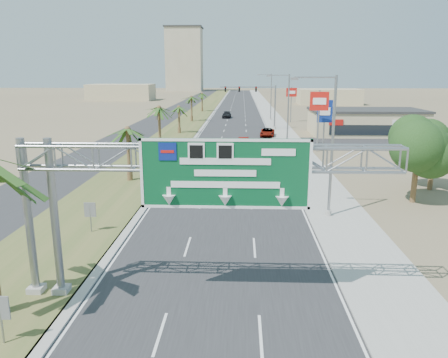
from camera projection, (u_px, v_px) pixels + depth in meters
The scene contains 29 objects.
road at pixel (237, 112), 117.31m from camera, with size 12.00×300.00×0.02m, color #28282B.
sidewalk_right at pixel (269, 112), 116.97m from camera, with size 4.00×300.00×0.10m, color #9E9B93.
median_grass at pixel (200, 111), 117.69m from camera, with size 7.00×300.00×0.12m, color #495A27.
opposing_road at pixel (175, 111), 117.98m from camera, with size 8.00×300.00×0.02m, color #28282B.
sign_gantry at pixel (189, 170), 18.76m from camera, with size 16.75×1.24×7.50m.
palm_row_b at pixel (128, 130), 40.80m from camera, with size 3.99×3.99×5.95m.
palm_row_c at pixel (159, 109), 56.15m from camera, with size 3.99×3.99×6.75m.
palm_row_d at pixel (179, 108), 73.92m from camera, with size 3.99×3.99×5.45m.
palm_row_e at pixel (191, 98), 92.21m from camera, with size 3.99×3.99×6.15m.
palm_row_f at pixel (202, 94), 116.57m from camera, with size 3.99×3.99×5.75m.
streetlight_near at pixel (329, 153), 30.48m from camera, with size 3.27×0.44×10.00m.
streetlight_mid at pixel (287, 114), 59.61m from camera, with size 3.27×0.44×10.00m.
streetlight_far at pixel (270, 99), 94.56m from camera, with size 3.27×0.44×10.00m.
signal_mast at pixel (264, 103), 79.04m from camera, with size 10.28×0.71×8.00m.
store_building at pixel (366, 123), 73.26m from camera, with size 18.00×10.00×4.00m, color #C8B987.
oak_near at pixel (418, 147), 34.10m from camera, with size 4.50×4.50×6.80m.
oak_far at pixel (434, 147), 38.04m from camera, with size 3.50×3.50×5.60m.
median_signback_a at pixel (0, 311), 16.30m from camera, with size 0.75×0.08×2.08m.
median_signback_b at pixel (90, 212), 27.98m from camera, with size 0.75×0.08×2.08m.
tower_distant at pixel (184, 60), 250.35m from camera, with size 20.00×16.00×35.00m, color tan.
building_distant_left at pixel (121, 92), 166.91m from camera, with size 24.00×14.00×6.00m, color #C8B987.
building_distant_right at pixel (329, 97), 144.67m from camera, with size 20.00×12.00×5.00m, color #C8B987.
car_left_lane at pixel (190, 172), 42.06m from camera, with size 2.00×4.98×1.70m, color black.
car_mid_lane at pixel (244, 142), 61.41m from camera, with size 1.38×3.96×1.30m, color maroon.
car_right_lane at pixel (267, 132), 71.29m from camera, with size 2.22×4.82×1.34m, color gray.
car_far at pixel (227, 115), 100.96m from camera, with size 1.93×4.76×1.38m, color black.
pole_sign_red_near at pixel (319, 104), 56.42m from camera, with size 2.42×0.58×8.00m.
pole_sign_blue at pixel (325, 113), 58.74m from camera, with size 2.01×0.40×6.82m.
pole_sign_red_far at pixel (291, 95), 91.05m from camera, with size 2.22×0.50×7.33m.
Camera 1 is at (1.17, -8.32, 10.12)m, focal length 35.00 mm.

